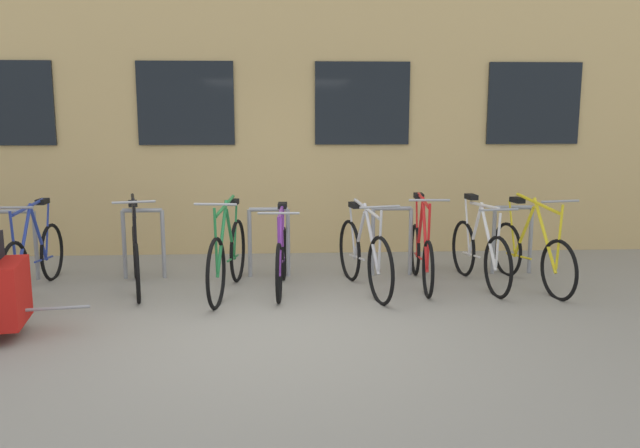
% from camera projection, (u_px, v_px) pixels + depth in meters
% --- Properties ---
extents(ground_plane, '(42.00, 42.00, 0.00)m').
position_uv_depth(ground_plane, '(272.00, 327.00, 6.10)').
color(ground_plane, gray).
extents(storefront_building, '(28.00, 6.11, 6.29)m').
position_uv_depth(storefront_building, '(277.00, 46.00, 11.69)').
color(storefront_building, tan).
rests_on(storefront_building, ground).
extents(bike_rack, '(6.51, 0.05, 0.85)m').
position_uv_depth(bike_rack, '(269.00, 236.00, 7.88)').
color(bike_rack, gray).
rests_on(bike_rack, ground).
extents(bicycle_blue, '(0.44, 1.75, 1.05)m').
position_uv_depth(bicycle_blue, '(34.00, 257.00, 7.27)').
color(bicycle_blue, black).
rests_on(bicycle_blue, ground).
extents(bicycle_silver, '(0.53, 1.74, 1.05)m').
position_uv_depth(bicycle_silver, '(364.00, 256.00, 7.29)').
color(bicycle_silver, black).
rests_on(bicycle_silver, ground).
extents(bicycle_green, '(0.44, 1.82, 1.10)m').
position_uv_depth(bicycle_green, '(228.00, 257.00, 7.19)').
color(bicycle_green, black).
rests_on(bicycle_green, ground).
extents(bicycle_purple, '(0.44, 1.60, 0.97)m').
position_uv_depth(bicycle_purple, '(281.00, 258.00, 7.34)').
color(bicycle_purple, black).
rests_on(bicycle_purple, ground).
extents(bicycle_black, '(0.56, 1.69, 1.09)m').
position_uv_depth(bicycle_black, '(136.00, 256.00, 7.38)').
color(bicycle_black, black).
rests_on(bicycle_black, ground).
extents(bicycle_red, '(0.44, 1.64, 1.08)m').
position_uv_depth(bicycle_red, '(421.00, 253.00, 7.55)').
color(bicycle_red, black).
rests_on(bicycle_red, ground).
extents(bicycle_yellow, '(0.49, 1.74, 1.09)m').
position_uv_depth(bicycle_yellow, '(531.00, 254.00, 7.48)').
color(bicycle_yellow, black).
rests_on(bicycle_yellow, ground).
extents(bicycle_white, '(0.44, 1.67, 1.04)m').
position_uv_depth(bicycle_white, '(480.00, 253.00, 7.52)').
color(bicycle_white, black).
rests_on(bicycle_white, ground).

